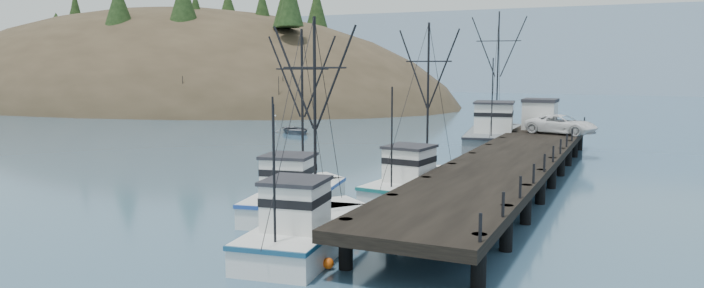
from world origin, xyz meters
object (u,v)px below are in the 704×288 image
trawler_near (308,230)px  motorboat (296,133)px  trawler_far (420,184)px  work_vessel (495,136)px  trawler_mid (298,196)px  pickup_truck (562,124)px  pier (511,160)px  pier_shed (540,114)px

trawler_near → motorboat: size_ratio=1.86×
trawler_far → work_vessel: bearing=91.2°
trawler_near → motorboat: bearing=120.5°
trawler_mid → pickup_truck: bearing=68.4°
trawler_far → work_vessel: work_vessel is taller
work_vessel → pickup_truck: bearing=-24.3°
pickup_truck → motorboat: pickup_truck is taller
trawler_mid → trawler_far: bearing=51.3°
trawler_mid → work_vessel: (4.38, 29.68, 0.41)m
pier → pickup_truck: bearing=84.1°
trawler_near → trawler_far: bearing=85.1°
trawler_mid → trawler_far: size_ratio=0.95×
motorboat → pickup_truck: bearing=-61.3°
pier → trawler_far: size_ratio=4.10×
pier → pickup_truck: 14.72m
pier → trawler_near: trawler_near is taller
pier → pier_shed: bearing=92.5°
trawler_far → motorboat: trawler_far is taller
trawler_near → pier: bearing=73.9°
pier_shed → pickup_truck: 4.15m
work_vessel → motorboat: work_vessel is taller
trawler_mid → motorboat: (-19.34, 33.50, -0.82)m
trawler_mid → trawler_far: (4.89, 6.11, 0.00)m
work_vessel → trawler_near: bearing=-90.8°
pickup_truck → trawler_mid: bearing=173.8°
trawler_far → pier_shed: bearing=81.9°
trawler_near → trawler_mid: 7.05m
work_vessel → pickup_truck: 7.03m
trawler_near → work_vessel: 35.59m
trawler_far → trawler_near: bearing=-94.9°
pickup_truck → motorboat: bearing=92.8°
trawler_near → pier_shed: 36.53m
trawler_mid → pier_shed: size_ratio=3.18×
pier → trawler_mid: size_ratio=4.33×
trawler_near → motorboat: (-23.21, 39.41, -0.82)m
trawler_near → pier_shed: size_ratio=3.22×
pier → pier_shed: 18.10m
motorboat → trawler_near: bearing=-108.3°
trawler_near → pickup_truck: size_ratio=1.74×
trawler_far → pickup_truck: bearing=74.6°
pickup_truck → trawler_near: bearing=-176.3°
work_vessel → motorboat: (-23.73, 3.83, -1.23)m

